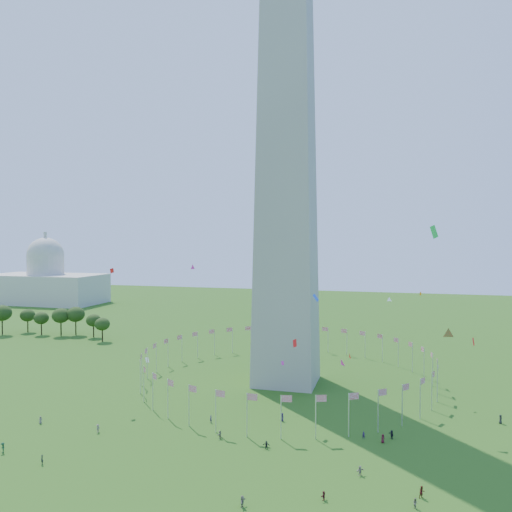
% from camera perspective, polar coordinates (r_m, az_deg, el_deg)
% --- Properties ---
extents(ground, '(600.00, 600.00, 0.00)m').
position_cam_1_polar(ground, '(99.10, -2.77, -22.04)').
color(ground, '#245012').
rests_on(ground, ground).
extents(washington_monument, '(16.80, 16.80, 169.00)m').
position_cam_1_polar(washington_monument, '(145.79, 3.56, 19.62)').
color(washington_monument, '#ACA899').
rests_on(washington_monument, ground).
extents(flag_ring, '(80.24, 80.24, 9.00)m').
position_cam_1_polar(flag_ring, '(143.51, 3.49, -12.48)').
color(flag_ring, silver).
rests_on(flag_ring, ground).
extents(capitol_building, '(70.00, 35.00, 46.00)m').
position_cam_1_polar(capitol_building, '(338.08, -22.91, -1.10)').
color(capitol_building, beige).
rests_on(capitol_building, ground).
extents(crowd, '(97.83, 60.29, 1.96)m').
position_cam_1_polar(crowd, '(96.82, 3.55, -22.08)').
color(crowd, '#1F2448').
rests_on(crowd, ground).
extents(kites_aloft, '(113.26, 59.86, 38.26)m').
position_cam_1_polar(kites_aloft, '(110.64, 8.35, -7.55)').
color(kites_aloft, '#CC2699').
rests_on(kites_aloft, ground).
extents(tree_line_west, '(55.25, 15.45, 12.20)m').
position_cam_1_polar(tree_line_west, '(225.86, -22.33, -7.06)').
color(tree_line_west, '#30501A').
rests_on(tree_line_west, ground).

